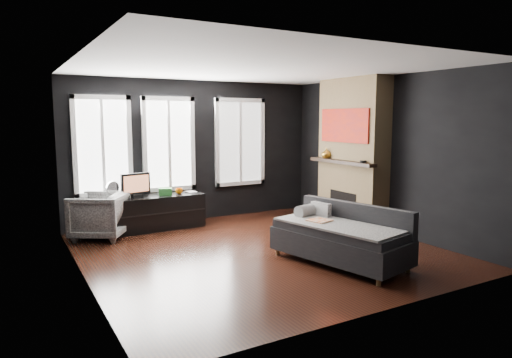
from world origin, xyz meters
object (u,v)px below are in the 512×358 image
book (187,187)px  mug (179,190)px  monitor (136,184)px  sofa (340,235)px  armchair (99,214)px  media_console (154,213)px  mantel_vase (326,153)px

book → mug: bearing=-161.5°
mug → book: bearing=18.5°
monitor → mug: monitor is taller
sofa → armchair: size_ratio=2.25×
armchair → book: size_ratio=3.86×
media_console → book: book is taller
monitor → mug: 0.81m
book → mantel_vase: size_ratio=1.12×
armchair → media_console: 0.98m
armchair → mantel_vase: size_ratio=4.33×
armchair → monitor: size_ratio=1.53×
armchair → mug: bearing=127.1°
sofa → armchair: bearing=117.7°
sofa → mug: size_ratio=14.28×
monitor → mantel_vase: 3.53m
media_console → book: size_ratio=8.22×
mug → book: size_ratio=0.61×
book → mantel_vase: 2.69m
monitor → mantel_vase: mantel_vase is taller
sofa → mug: sofa is taller
media_console → mantel_vase: size_ratio=9.24×
mug → armchair: bearing=-174.8°
media_console → monitor: (-0.31, -0.02, 0.55)m
mantel_vase → media_console: bearing=160.9°
armchair → media_console: bearing=130.7°
mantel_vase → armchair: bearing=167.3°
book → mantel_vase: bearing=-24.6°
sofa → book: size_ratio=8.66×
media_console → armchair: bearing=-173.0°
mantel_vase → sofa: bearing=-123.7°
mantel_vase → mug: bearing=158.1°
armchair → monitor: bearing=132.7°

